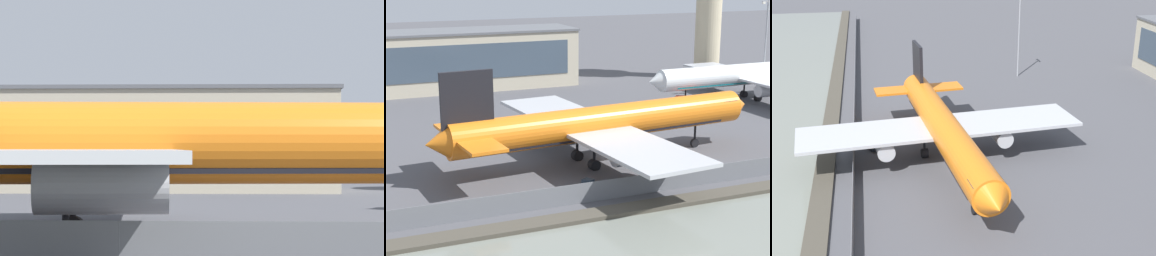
# 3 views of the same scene
# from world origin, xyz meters

# --- Properties ---
(ground_plane) EXTENTS (500.00, 500.00, 0.00)m
(ground_plane) POSITION_xyz_m (0.00, 0.00, 0.00)
(ground_plane) COLOR #4C4C51
(shoreline_seawall) EXTENTS (320.00, 3.00, 0.50)m
(shoreline_seawall) POSITION_xyz_m (0.00, -20.50, 0.25)
(shoreline_seawall) COLOR #474238
(shoreline_seawall) RESTS_ON ground
(perimeter_fence) EXTENTS (280.00, 0.10, 2.57)m
(perimeter_fence) POSITION_xyz_m (0.00, -16.00, 1.29)
(perimeter_fence) COLOR slate
(perimeter_fence) RESTS_ON ground
(cargo_jet_orange) EXTENTS (53.49, 46.22, 15.31)m
(cargo_jet_orange) POSITION_xyz_m (-2.15, -1.66, 5.84)
(cargo_jet_orange) COLOR orange
(cargo_jet_orange) RESTS_ON ground
(baggage_tug) EXTENTS (3.55, 3.12, 1.80)m
(baggage_tug) POSITION_xyz_m (-9.33, -12.98, 0.81)
(baggage_tug) COLOR #1E2328
(baggage_tug) RESTS_ON ground
(apron_light_mast_apron_east) EXTENTS (3.20, 0.40, 20.38)m
(apron_light_mast_apron_east) POSITION_xyz_m (-49.33, 24.23, 11.46)
(apron_light_mast_apron_east) COLOR #93969B
(apron_light_mast_apron_east) RESTS_ON ground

